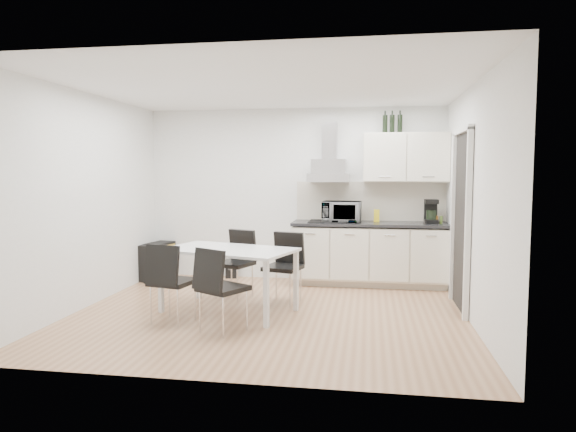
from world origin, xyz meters
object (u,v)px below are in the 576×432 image
object	(u,v)px
chair_near_right	(223,289)
guitar_amp	(157,261)
chair_far_right	(283,268)
chair_far_left	(234,264)
kitchenette	(373,228)
dining_table	(229,255)
floor_speaker	(231,269)
chair_near_left	(173,283)

from	to	relation	value
chair_near_right	guitar_amp	bearing A→B (deg)	155.90
chair_near_right	guitar_amp	size ratio (longest dim) A/B	1.25
chair_near_right	chair_far_right	bearing A→B (deg)	100.78
chair_far_left	kitchenette	bearing A→B (deg)	-128.06
dining_table	floor_speaker	xyz separation A→B (m)	(-0.49, 1.90, -0.53)
chair_near_right	chair_near_left	bearing A→B (deg)	-169.59
chair_near_right	guitar_amp	xyz separation A→B (m)	(-1.76, 2.39, -0.16)
dining_table	chair_far_left	distance (m)	0.72
chair_near_left	guitar_amp	bearing A→B (deg)	130.12
chair_far_right	chair_near_right	bearing A→B (deg)	85.72
dining_table	chair_near_left	world-z (taller)	chair_near_left
chair_near_left	dining_table	bearing A→B (deg)	59.78
floor_speaker	dining_table	bearing A→B (deg)	-85.01
guitar_amp	floor_speaker	world-z (taller)	guitar_amp
dining_table	chair_far_left	xyz separation A→B (m)	(-0.11, 0.67, -0.24)
chair_far_right	guitar_amp	world-z (taller)	chair_far_right
chair_far_right	guitar_amp	xyz separation A→B (m)	(-2.17, 1.16, -0.16)
kitchenette	chair_far_left	world-z (taller)	kitchenette
dining_table	guitar_amp	size ratio (longest dim) A/B	2.38
chair_near_left	floor_speaker	world-z (taller)	chair_near_left
kitchenette	chair_far_left	size ratio (longest dim) A/B	2.86
chair_far_right	chair_near_left	distance (m)	1.45
dining_table	chair_near_right	distance (m)	0.79
guitar_amp	floor_speaker	size ratio (longest dim) A/B	2.44
guitar_amp	floor_speaker	bearing A→B (deg)	23.43
chair_far_left	chair_far_right	distance (m)	0.70
chair_far_left	chair_far_right	bearing A→B (deg)	-173.85
chair_far_right	chair_near_left	world-z (taller)	same
chair_near_left	guitar_amp	size ratio (longest dim) A/B	1.25
chair_far_left	chair_near_right	bearing A→B (deg)	121.43
kitchenette	chair_near_left	size ratio (longest dim) A/B	2.86
guitar_amp	chair_near_left	bearing A→B (deg)	-51.66
kitchenette	chair_far_left	xyz separation A→B (m)	(-1.79, -1.07, -0.39)
chair_near_left	guitar_amp	distance (m)	2.45
chair_near_left	chair_near_right	bearing A→B (deg)	-6.52
dining_table	chair_near_left	xyz separation A→B (m)	(-0.48, -0.52, -0.24)
kitchenette	guitar_amp	size ratio (longest dim) A/B	3.59
dining_table	chair_far_right	xyz separation A→B (m)	(0.56, 0.49, -0.24)
kitchenette	chair_near_right	bearing A→B (deg)	-121.67
dining_table	floor_speaker	size ratio (longest dim) A/B	5.82
kitchenette	chair_near_left	distance (m)	3.14
dining_table	chair_far_left	world-z (taller)	chair_far_left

